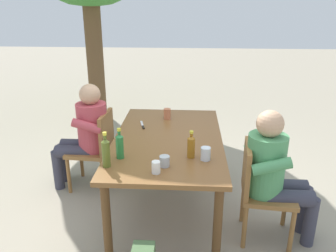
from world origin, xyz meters
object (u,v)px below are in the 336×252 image
(bottle_olive, at_px, (106,152))
(cup_terracotta, at_px, (167,114))
(person_in_plaid_shirt, at_px, (275,170))
(chair_near_left, at_px, (259,187))
(dining_table, at_px, (168,146))
(person_in_white_shirt, at_px, (86,131))
(table_knife, at_px, (143,125))
(chair_far_right, at_px, (97,146))
(bottle_amber, at_px, (191,146))
(bottle_green, at_px, (120,145))
(cup_white, at_px, (156,167))
(cup_glass, at_px, (206,154))
(cup_steel, at_px, (165,161))

(bottle_olive, bearing_deg, cup_terracotta, -19.03)
(person_in_plaid_shirt, bearing_deg, chair_near_left, 85.55)
(dining_table, height_order, cup_terracotta, cup_terracotta)
(person_in_white_shirt, xyz_separation_m, table_knife, (-0.08, -0.63, 0.11))
(chair_far_right, relative_size, person_in_white_shirt, 0.74)
(bottle_amber, bearing_deg, table_knife, 34.81)
(person_in_white_shirt, bearing_deg, chair_near_left, -114.30)
(chair_far_right, height_order, chair_near_left, same)
(person_in_white_shirt, xyz_separation_m, bottle_amber, (-0.80, -1.13, 0.21))
(bottle_green, height_order, cup_white, bottle_green)
(cup_glass, bearing_deg, bottle_green, 90.82)
(chair_near_left, xyz_separation_m, cup_steel, (-0.20, 0.80, 0.32))
(chair_near_left, distance_m, bottle_amber, 0.70)
(chair_far_right, height_order, bottle_green, bottle_green)
(chair_far_right, bearing_deg, bottle_amber, -127.89)
(person_in_white_shirt, xyz_separation_m, cup_white, (-1.09, -0.87, 0.16))
(bottle_green, xyz_separation_m, cup_white, (-0.24, -0.32, -0.06))
(cup_steel, relative_size, cup_terracotta, 0.74)
(cup_terracotta, bearing_deg, person_in_white_shirt, 99.95)
(chair_near_left, bearing_deg, bottle_green, 93.57)
(chair_near_left, xyz_separation_m, bottle_olive, (-0.23, 1.25, 0.40))
(chair_far_right, relative_size, bottle_green, 3.33)
(dining_table, bearing_deg, bottle_olive, 144.24)
(person_in_white_shirt, relative_size, bottle_amber, 5.05)
(cup_white, bearing_deg, bottle_amber, -41.86)
(bottle_amber, height_order, bottle_green, bottle_green)
(cup_white, bearing_deg, cup_glass, -56.43)
(person_in_white_shirt, distance_m, bottle_amber, 1.40)
(person_in_plaid_shirt, bearing_deg, person_in_white_shirt, 66.77)
(bottle_amber, bearing_deg, chair_far_right, 52.11)
(chair_near_left, xyz_separation_m, bottle_amber, (-0.02, 0.59, 0.38))
(person_in_white_shirt, bearing_deg, bottle_amber, -125.28)
(person_in_white_shirt, bearing_deg, bottle_olive, -154.90)
(bottle_amber, distance_m, table_knife, 0.88)
(cup_steel, bearing_deg, chair_near_left, -76.15)
(chair_far_right, height_order, cup_glass, cup_glass)
(dining_table, relative_size, person_in_plaid_shirt, 1.48)
(person_in_white_shirt, bearing_deg, cup_white, -141.53)
(chair_far_right, bearing_deg, person_in_white_shirt, 87.24)
(bottle_amber, distance_m, bottle_green, 0.58)
(cup_glass, bearing_deg, bottle_amber, 71.32)
(dining_table, bearing_deg, bottle_amber, -152.11)
(table_knife, bearing_deg, chair_far_right, 81.46)
(dining_table, distance_m, cup_glass, 0.58)
(bottle_amber, xyz_separation_m, cup_steel, (-0.17, 0.21, -0.06))
(person_in_plaid_shirt, distance_m, bottle_green, 1.30)
(dining_table, relative_size, bottle_green, 6.69)
(bottle_green, relative_size, cup_steel, 3.07)
(chair_far_right, xyz_separation_m, cup_steel, (-0.97, -0.82, 0.32))
(person_in_plaid_shirt, relative_size, cup_white, 12.28)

